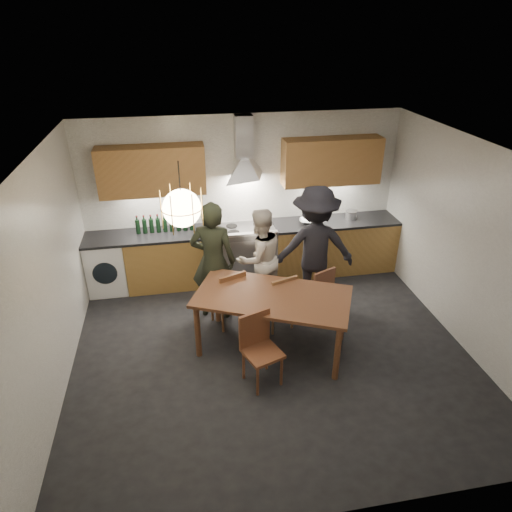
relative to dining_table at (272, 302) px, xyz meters
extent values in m
plane|color=black|center=(-0.02, -0.08, -0.71)|extent=(5.00, 5.00, 0.00)
cube|color=white|center=(-0.02, 2.17, 0.59)|extent=(5.00, 0.02, 2.60)
cube|color=white|center=(-0.02, -2.33, 0.59)|extent=(5.00, 0.02, 2.60)
cube|color=white|center=(-2.52, -0.08, 0.59)|extent=(0.02, 4.50, 2.60)
cube|color=white|center=(2.48, -0.08, 0.59)|extent=(0.02, 4.50, 2.60)
cube|color=silver|center=(-0.02, -0.08, 1.89)|extent=(5.00, 4.50, 0.02)
cube|color=tan|center=(-1.20, 1.87, -0.28)|extent=(1.45, 0.60, 0.86)
cube|color=tan|center=(1.45, 1.87, -0.28)|extent=(2.05, 0.60, 0.86)
cube|color=white|center=(-2.22, 1.87, -0.28)|extent=(0.58, 0.58, 0.85)
cube|color=black|center=(-1.50, 1.87, 0.17)|extent=(2.05, 0.62, 0.04)
cube|color=black|center=(1.45, 1.87, 0.17)|extent=(2.05, 0.62, 0.04)
cube|color=silver|center=(-0.02, 1.87, -0.31)|extent=(0.90, 0.60, 0.80)
cube|color=black|center=(-0.02, 1.59, -0.33)|extent=(0.78, 0.02, 0.42)
cube|color=slate|center=(-0.02, 1.87, 0.13)|extent=(0.90, 0.60, 0.08)
cube|color=silver|center=(-0.02, 1.61, 0.19)|extent=(0.90, 0.08, 0.04)
cube|color=#B88246|center=(-1.40, 2.00, 1.15)|extent=(1.55, 0.35, 0.72)
cube|color=#B88246|center=(1.35, 2.00, 1.15)|extent=(1.55, 0.35, 0.72)
cube|color=silver|center=(-0.02, 2.04, 1.58)|extent=(0.26, 0.22, 0.62)
cylinder|color=black|center=(-1.02, -0.18, 1.64)|extent=(0.01, 0.01, 0.50)
sphere|color=#FFE0A5|center=(-1.02, -0.18, 1.39)|extent=(0.40, 0.40, 0.40)
torus|color=gold|center=(-1.02, -0.18, 1.39)|extent=(0.43, 0.43, 0.01)
cube|color=brown|center=(0.00, 0.00, 0.07)|extent=(2.12, 1.65, 0.04)
cylinder|color=brown|center=(-0.95, 0.00, -0.33)|extent=(0.07, 0.07, 0.76)
cylinder|color=brown|center=(-0.63, 0.71, -0.33)|extent=(0.07, 0.07, 0.76)
cylinder|color=brown|center=(0.63, -0.71, -0.33)|extent=(0.07, 0.07, 0.76)
cylinder|color=brown|center=(0.95, 0.00, -0.33)|extent=(0.07, 0.07, 0.76)
cube|color=brown|center=(-0.50, 0.64, -0.29)|extent=(0.51, 0.51, 0.04)
cube|color=brown|center=(-0.43, 0.47, -0.05)|extent=(0.38, 0.18, 0.43)
cylinder|color=brown|center=(-0.41, 0.85, -0.51)|extent=(0.03, 0.03, 0.40)
cylinder|color=brown|center=(-0.29, 0.55, -0.51)|extent=(0.03, 0.03, 0.40)
cylinder|color=brown|center=(-0.71, 0.73, -0.51)|extent=(0.03, 0.03, 0.40)
cylinder|color=brown|center=(-0.59, 0.43, -0.51)|extent=(0.03, 0.03, 0.40)
cube|color=brown|center=(0.17, 0.45, -0.30)|extent=(0.48, 0.48, 0.04)
cube|color=brown|center=(0.22, 0.29, -0.07)|extent=(0.38, 0.15, 0.42)
cylinder|color=brown|center=(0.27, 0.65, -0.51)|extent=(0.03, 0.03, 0.39)
cylinder|color=brown|center=(0.36, 0.35, -0.51)|extent=(0.03, 0.03, 0.39)
cylinder|color=brown|center=(-0.02, 0.56, -0.51)|extent=(0.03, 0.03, 0.39)
cylinder|color=brown|center=(0.07, 0.26, -0.51)|extent=(0.03, 0.03, 0.39)
cube|color=brown|center=(0.75, 0.60, -0.31)|extent=(0.49, 0.49, 0.04)
cube|color=brown|center=(0.82, 0.45, -0.09)|extent=(0.35, 0.18, 0.40)
cylinder|color=brown|center=(0.83, 0.80, -0.52)|extent=(0.03, 0.03, 0.38)
cylinder|color=brown|center=(0.95, 0.53, -0.52)|extent=(0.03, 0.03, 0.38)
cylinder|color=brown|center=(0.56, 0.68, -0.52)|extent=(0.03, 0.03, 0.38)
cylinder|color=brown|center=(0.68, 0.41, -0.52)|extent=(0.03, 0.03, 0.38)
cube|color=brown|center=(-0.24, -0.61, -0.28)|extent=(0.51, 0.51, 0.04)
cube|color=brown|center=(-0.31, -0.44, -0.04)|extent=(0.39, 0.18, 0.44)
cylinder|color=brown|center=(-0.34, -0.82, -0.50)|extent=(0.03, 0.03, 0.41)
cylinder|color=brown|center=(-0.45, -0.51, -0.50)|extent=(0.03, 0.03, 0.41)
cylinder|color=brown|center=(-0.04, -0.70, -0.50)|extent=(0.03, 0.03, 0.41)
cylinder|color=brown|center=(-0.15, -0.40, -0.50)|extent=(0.03, 0.03, 0.41)
imported|color=black|center=(-0.65, 0.89, 0.16)|extent=(0.73, 0.58, 1.74)
imported|color=beige|center=(0.04, 1.07, 0.05)|extent=(0.90, 0.81, 1.51)
imported|color=black|center=(0.82, 0.97, 0.21)|extent=(1.24, 0.79, 1.83)
imported|color=#B7B6BA|center=(0.97, 1.85, 0.22)|extent=(0.30, 0.30, 0.06)
cylinder|color=silver|center=(1.73, 1.91, 0.26)|extent=(0.24, 0.24, 0.13)
camera|label=1|loc=(-1.05, -4.65, 3.15)|focal=32.00mm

